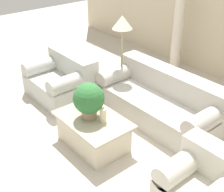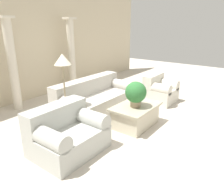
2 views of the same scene
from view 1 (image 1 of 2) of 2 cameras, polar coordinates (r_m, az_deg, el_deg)
ground_plane at (r=4.86m, az=0.81°, el=-7.98°), size 16.00×16.00×0.00m
sofa_long at (r=5.25m, az=8.98°, el=-0.88°), size 2.20×0.94×0.81m
loveseat at (r=5.92m, az=-9.04°, el=2.99°), size 1.20×0.94×0.81m
coffee_table at (r=4.63m, az=-3.44°, el=-6.51°), size 1.11×0.74×0.47m
potted_plant at (r=4.36m, az=-4.28°, el=-0.62°), size 0.45×0.45×0.54m
pillar_candle at (r=4.36m, az=-1.64°, el=-3.56°), size 0.10×0.10×0.21m
floor_lamp at (r=5.44m, az=1.88°, el=12.31°), size 0.35×0.35×1.56m
column_left at (r=6.79m, az=12.20°, el=13.80°), size 0.31×0.31×2.32m
armchair at (r=3.81m, az=16.28°, el=-15.39°), size 0.83×0.77×0.77m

